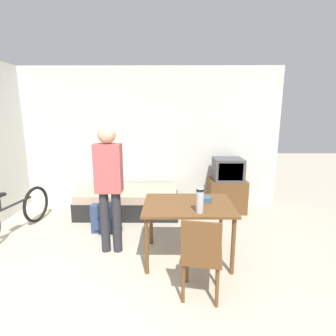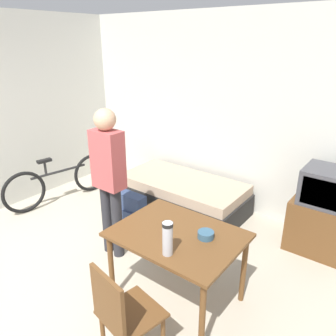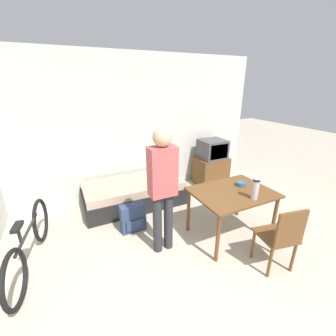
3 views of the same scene
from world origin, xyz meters
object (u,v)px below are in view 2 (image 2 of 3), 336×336
(wooden_chair, at_px, (121,313))
(mate_bowl, at_px, (206,235))
(dining_table, at_px, (177,242))
(thermos_flask, at_px, (168,237))
(person_standing, at_px, (109,174))
(tv, at_px, (323,214))
(daybed, at_px, (182,194))
(backpack, at_px, (132,210))
(bicycle, at_px, (60,181))

(wooden_chair, bearing_deg, mate_bowl, 79.96)
(dining_table, relative_size, thermos_flask, 3.90)
(thermos_flask, bearing_deg, mate_bowl, 72.08)
(person_standing, bearing_deg, thermos_flask, -21.35)
(tv, height_order, wooden_chair, tv)
(mate_bowl, bearing_deg, daybed, 130.93)
(daybed, height_order, backpack, daybed)
(daybed, xyz_separation_m, backpack, (-0.27, -0.78, -0.00))
(person_standing, bearing_deg, mate_bowl, -2.79)
(dining_table, distance_m, backpack, 1.52)
(mate_bowl, bearing_deg, thermos_flask, -107.92)
(tv, bearing_deg, backpack, -156.37)
(tv, relative_size, thermos_flask, 3.56)
(tv, xyz_separation_m, bicycle, (-3.46, -1.07, -0.15))
(bicycle, distance_m, backpack, 1.36)
(dining_table, xyz_separation_m, backpack, (-1.26, 0.73, -0.42))
(tv, xyz_separation_m, wooden_chair, (-0.77, -2.44, 0.02))
(wooden_chair, relative_size, person_standing, 0.52)
(thermos_flask, distance_m, backpack, 1.83)
(thermos_flask, bearing_deg, wooden_chair, -93.80)
(dining_table, bearing_deg, backpack, 150.08)
(bicycle, distance_m, person_standing, 1.79)
(dining_table, bearing_deg, tv, 62.75)
(mate_bowl, bearing_deg, person_standing, 177.21)
(wooden_chair, xyz_separation_m, bicycle, (-2.69, 1.38, -0.17))
(wooden_chair, relative_size, backpack, 1.98)
(bicycle, xyz_separation_m, thermos_flask, (2.72, -0.87, 0.56))
(wooden_chair, bearing_deg, thermos_flask, 86.20)
(backpack, bearing_deg, wooden_chair, -48.56)
(wooden_chair, bearing_deg, backpack, 131.44)
(daybed, height_order, wooden_chair, wooden_chair)
(bicycle, bearing_deg, thermos_flask, -17.79)
(daybed, xyz_separation_m, wooden_chair, (1.07, -2.30, 0.27))
(dining_table, distance_m, mate_bowl, 0.28)
(daybed, relative_size, dining_table, 1.64)
(daybed, bearing_deg, person_standing, -90.79)
(daybed, bearing_deg, backpack, -108.78)
(tv, xyz_separation_m, backpack, (-2.11, -0.92, -0.26))
(wooden_chair, height_order, bicycle, wooden_chair)
(thermos_flask, height_order, mate_bowl, thermos_flask)
(mate_bowl, xyz_separation_m, backpack, (-1.50, 0.64, -0.54))
(daybed, height_order, bicycle, bicycle)
(daybed, distance_m, wooden_chair, 2.55)
(bicycle, height_order, mate_bowl, mate_bowl)
(daybed, relative_size, tv, 1.80)
(tv, distance_m, bicycle, 3.63)
(tv, distance_m, mate_bowl, 1.70)
(wooden_chair, distance_m, backpack, 2.04)
(daybed, bearing_deg, wooden_chair, -64.97)
(mate_bowl, relative_size, backpack, 0.32)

